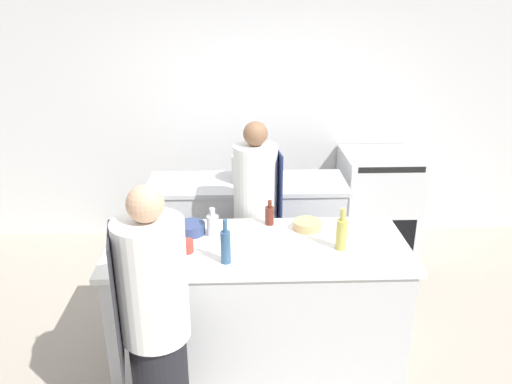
{
  "coord_description": "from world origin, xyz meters",
  "views": [
    {
      "loc": [
        -0.12,
        -3.07,
        2.54
      ],
      "look_at": [
        0.0,
        0.35,
        1.18
      ],
      "focal_mm": 35.0,
      "sensor_mm": 36.0,
      "label": 1
    }
  ],
  "objects_px": {
    "oven_range": "(377,201)",
    "bottle_olive_oil": "(341,233)",
    "bottle_wine": "(163,253)",
    "chef_at_stove": "(256,219)",
    "chef_at_prep_near": "(155,325)",
    "bottle_cooking_oil": "(213,225)",
    "bottle_water": "(270,215)",
    "bottle_sauce": "(131,227)",
    "bowl_prep_small": "(191,228)",
    "bottle_vinegar": "(226,246)",
    "stockpot": "(248,169)",
    "bowl_mixing_large": "(307,225)",
    "cup": "(187,246)"
  },
  "relations": [
    {
      "from": "bottle_sauce",
      "to": "bottle_water",
      "type": "relative_size",
      "value": 0.94
    },
    {
      "from": "bottle_water",
      "to": "stockpot",
      "type": "xyz_separation_m",
      "value": [
        -0.14,
        0.92,
        0.05
      ]
    },
    {
      "from": "cup",
      "to": "chef_at_stove",
      "type": "bearing_deg",
      "value": 56.81
    },
    {
      "from": "bottle_vinegar",
      "to": "stockpot",
      "type": "height_order",
      "value": "bottle_vinegar"
    },
    {
      "from": "bowl_mixing_large",
      "to": "stockpot",
      "type": "xyz_separation_m",
      "value": [
        -0.41,
        1.02,
        0.09
      ]
    },
    {
      "from": "bottle_olive_oil",
      "to": "bowl_mixing_large",
      "type": "relative_size",
      "value": 1.44
    },
    {
      "from": "oven_range",
      "to": "bottle_sauce",
      "type": "relative_size",
      "value": 5.66
    },
    {
      "from": "bottle_wine",
      "to": "cup",
      "type": "relative_size",
      "value": 2.7
    },
    {
      "from": "chef_at_prep_near",
      "to": "bottle_wine",
      "type": "bearing_deg",
      "value": -11.5
    },
    {
      "from": "bottle_water",
      "to": "cup",
      "type": "height_order",
      "value": "bottle_water"
    },
    {
      "from": "bottle_wine",
      "to": "bottle_water",
      "type": "height_order",
      "value": "bottle_wine"
    },
    {
      "from": "bottle_vinegar",
      "to": "bottle_sauce",
      "type": "height_order",
      "value": "bottle_vinegar"
    },
    {
      "from": "bottle_water",
      "to": "bowl_mixing_large",
      "type": "distance_m",
      "value": 0.29
    },
    {
      "from": "bottle_wine",
      "to": "chef_at_stove",
      "type": "bearing_deg",
      "value": 56.82
    },
    {
      "from": "bottle_vinegar",
      "to": "bowl_prep_small",
      "type": "distance_m",
      "value": 0.51
    },
    {
      "from": "bottle_olive_oil",
      "to": "bottle_cooking_oil",
      "type": "xyz_separation_m",
      "value": [
        -0.88,
        0.23,
        -0.03
      ]
    },
    {
      "from": "oven_range",
      "to": "bottle_vinegar",
      "type": "xyz_separation_m",
      "value": [
        -1.54,
        -1.95,
        0.53
      ]
    },
    {
      "from": "bowl_prep_small",
      "to": "bowl_mixing_large",
      "type": "bearing_deg",
      "value": 2.55
    },
    {
      "from": "chef_at_prep_near",
      "to": "bottle_vinegar",
      "type": "xyz_separation_m",
      "value": [
        0.39,
        0.5,
        0.22
      ]
    },
    {
      "from": "bowl_mixing_large",
      "to": "cup",
      "type": "bearing_deg",
      "value": -159.55
    },
    {
      "from": "bottle_wine",
      "to": "bowl_prep_small",
      "type": "height_order",
      "value": "bottle_wine"
    },
    {
      "from": "bottle_olive_oil",
      "to": "cup",
      "type": "xyz_separation_m",
      "value": [
        -1.04,
        -0.01,
        -0.08
      ]
    },
    {
      "from": "chef_at_stove",
      "to": "bottle_water",
      "type": "xyz_separation_m",
      "value": [
        0.09,
        -0.34,
        0.19
      ]
    },
    {
      "from": "oven_range",
      "to": "bottle_water",
      "type": "xyz_separation_m",
      "value": [
        -1.23,
        -1.39,
        0.49
      ]
    },
    {
      "from": "oven_range",
      "to": "chef_at_prep_near",
      "type": "xyz_separation_m",
      "value": [
        -1.93,
        -2.45,
        0.31
      ]
    },
    {
      "from": "bowl_mixing_large",
      "to": "cup",
      "type": "xyz_separation_m",
      "value": [
        -0.85,
        -0.32,
        0.01
      ]
    },
    {
      "from": "bottle_water",
      "to": "cup",
      "type": "relative_size",
      "value": 2.04
    },
    {
      "from": "bottle_wine",
      "to": "bottle_cooking_oil",
      "type": "xyz_separation_m",
      "value": [
        0.29,
        0.43,
        -0.02
      ]
    },
    {
      "from": "bottle_water",
      "to": "bowl_prep_small",
      "type": "relative_size",
      "value": 0.93
    },
    {
      "from": "bottle_cooking_oil",
      "to": "bottle_sauce",
      "type": "distance_m",
      "value": 0.58
    },
    {
      "from": "oven_range",
      "to": "bottle_water",
      "type": "bearing_deg",
      "value": -131.4
    },
    {
      "from": "bottle_water",
      "to": "bowl_mixing_large",
      "type": "xyz_separation_m",
      "value": [
        0.27,
        -0.09,
        -0.04
      ]
    },
    {
      "from": "oven_range",
      "to": "bottle_olive_oil",
      "type": "bearing_deg",
      "value": -113.14
    },
    {
      "from": "bottle_sauce",
      "to": "bowl_prep_small",
      "type": "distance_m",
      "value": 0.42
    },
    {
      "from": "chef_at_stove",
      "to": "stockpot",
      "type": "xyz_separation_m",
      "value": [
        -0.05,
        0.58,
        0.24
      ]
    },
    {
      "from": "bottle_olive_oil",
      "to": "bottle_cooking_oil",
      "type": "bearing_deg",
      "value": 165.19
    },
    {
      "from": "bottle_sauce",
      "to": "bottle_olive_oil",
      "type": "bearing_deg",
      "value": -9.32
    },
    {
      "from": "bottle_vinegar",
      "to": "bottle_sauce",
      "type": "distance_m",
      "value": 0.79
    },
    {
      "from": "oven_range",
      "to": "bottle_vinegar",
      "type": "distance_m",
      "value": 2.54
    },
    {
      "from": "chef_at_prep_near",
      "to": "stockpot",
      "type": "distance_m",
      "value": 2.08
    },
    {
      "from": "bowl_prep_small",
      "to": "chef_at_stove",
      "type": "bearing_deg",
      "value": 44.02
    },
    {
      "from": "chef_at_prep_near",
      "to": "bottle_cooking_oil",
      "type": "height_order",
      "value": "chef_at_prep_near"
    },
    {
      "from": "chef_at_stove",
      "to": "bottle_olive_oil",
      "type": "relative_size",
      "value": 5.52
    },
    {
      "from": "oven_range",
      "to": "bowl_mixing_large",
      "type": "relative_size",
      "value": 5.0
    },
    {
      "from": "bowl_prep_small",
      "to": "bottle_sauce",
      "type": "bearing_deg",
      "value": -175.35
    },
    {
      "from": "bottle_vinegar",
      "to": "bottle_sauce",
      "type": "relative_size",
      "value": 1.67
    },
    {
      "from": "chef_at_stove",
      "to": "cup",
      "type": "distance_m",
      "value": 0.91
    },
    {
      "from": "oven_range",
      "to": "bottle_water",
      "type": "relative_size",
      "value": 5.3
    },
    {
      "from": "bottle_sauce",
      "to": "bowl_mixing_large",
      "type": "bearing_deg",
      "value": 3.25
    },
    {
      "from": "bottle_vinegar",
      "to": "chef_at_stove",
      "type": "bearing_deg",
      "value": 75.96
    }
  ]
}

